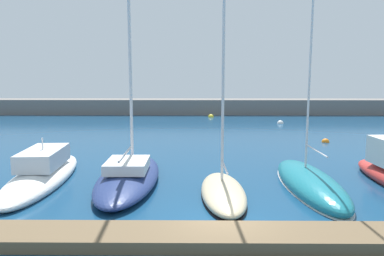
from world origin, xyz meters
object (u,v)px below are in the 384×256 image
motorboat_white_nearest (43,173)px  mooring_buoy_white (280,124)px  mooring_buoy_yellow (211,117)px  mooring_buoy_orange (325,142)px  sailboat_teal_fourth (310,183)px  sailboat_navy_second (129,173)px  sailboat_sand_third (223,191)px

motorboat_white_nearest → mooring_buoy_white: motorboat_white_nearest is taller
motorboat_white_nearest → mooring_buoy_white: bearing=-41.4°
mooring_buoy_white → mooring_buoy_yellow: bearing=140.5°
mooring_buoy_white → mooring_buoy_orange: mooring_buoy_white is taller
sailboat_teal_fourth → mooring_buoy_orange: bearing=-23.7°
sailboat_navy_second → mooring_buoy_white: size_ratio=27.18×
mooring_buoy_white → mooring_buoy_orange: size_ratio=1.18×
mooring_buoy_yellow → mooring_buoy_orange: bearing=-64.0°
mooring_buoy_yellow → mooring_buoy_white: bearing=-39.5°
sailboat_navy_second → mooring_buoy_orange: 19.60m
motorboat_white_nearest → mooring_buoy_orange: 23.38m
sailboat_navy_second → mooring_buoy_white: (13.96, 24.83, -0.56)m
sailboat_navy_second → mooring_buoy_yellow: sailboat_navy_second is taller
motorboat_white_nearest → mooring_buoy_orange: (20.01, 12.08, -0.44)m
mooring_buoy_orange → mooring_buoy_white: bearing=95.3°
mooring_buoy_white → motorboat_white_nearest: bearing=-127.6°
sailboat_navy_second → sailboat_sand_third: (5.00, -2.30, -0.24)m
motorboat_white_nearest → mooring_buoy_yellow: 32.95m
motorboat_white_nearest → sailboat_navy_second: (4.89, -0.38, 0.12)m
sailboat_navy_second → sailboat_teal_fourth: (9.66, -0.79, -0.28)m
mooring_buoy_yellow → mooring_buoy_white: mooring_buoy_yellow is taller
motorboat_white_nearest → mooring_buoy_yellow: bearing=-22.7°
motorboat_white_nearest → sailboat_teal_fourth: bearing=-98.4°
sailboat_teal_fourth → mooring_buoy_white: size_ratio=19.72×
sailboat_teal_fourth → mooring_buoy_white: 25.98m
sailboat_sand_third → mooring_buoy_white: sailboat_sand_third is taller
sailboat_teal_fourth → sailboat_navy_second: bearing=84.0°
sailboat_sand_third → mooring_buoy_yellow: (0.81, 33.85, -0.31)m
mooring_buoy_white → mooring_buoy_orange: (1.16, -12.38, 0.00)m
sailboat_teal_fourth → mooring_buoy_orange: size_ratio=23.27×
sailboat_teal_fourth → mooring_buoy_yellow: size_ratio=19.14×
sailboat_sand_third → sailboat_teal_fourth: (4.66, 1.51, -0.03)m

